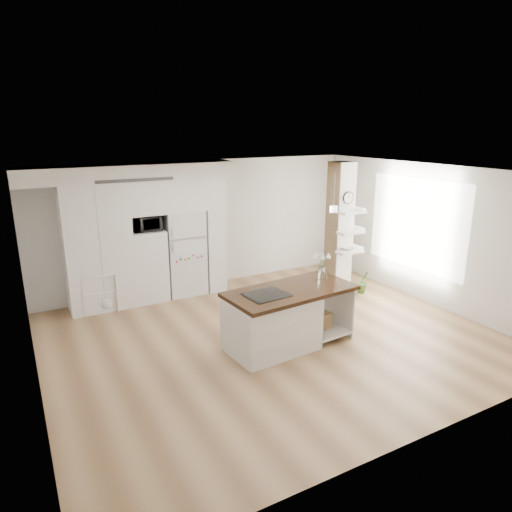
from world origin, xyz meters
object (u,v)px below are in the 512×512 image
Objects in this scene: floor_plant_a at (363,282)px; refrigerator at (184,252)px; kitchen_island at (278,319)px; bookshelf at (101,295)px.

refrigerator is at bearing 151.06° from floor_plant_a.
kitchen_island is 4.43× the size of floor_plant_a.
refrigerator reaches higher than kitchen_island.
floor_plant_a is at bearing -15.39° from bookshelf.
bookshelf is (-1.72, -0.18, -0.55)m from refrigerator.
kitchen_island is 3.57m from bookshelf.
refrigerator reaches higher than bookshelf.
refrigerator is 3.09m from kitchen_island.
refrigerator is 2.36× the size of bookshelf.
bookshelf is 5.23m from floor_plant_a.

